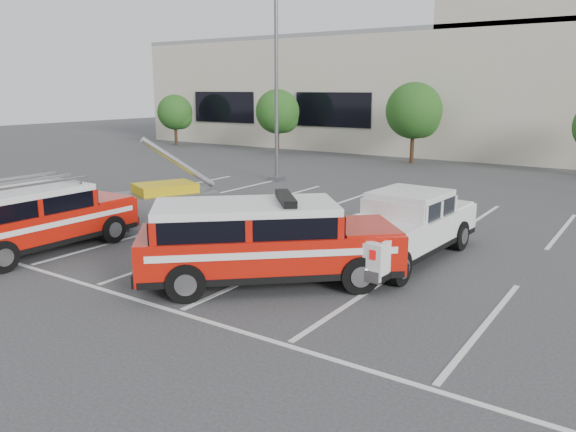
# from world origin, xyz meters

# --- Properties ---
(ground) EXTENTS (120.00, 120.00, 0.00)m
(ground) POSITION_xyz_m (0.00, 0.00, 0.00)
(ground) COLOR #303032
(ground) RESTS_ON ground
(stall_markings) EXTENTS (23.00, 15.00, 0.01)m
(stall_markings) POSITION_xyz_m (0.00, 4.50, 0.01)
(stall_markings) COLOR silver
(stall_markings) RESTS_ON ground
(convention_building) EXTENTS (60.00, 16.99, 13.20)m
(convention_building) POSITION_xyz_m (0.18, 31.86, 4.72)
(convention_building) COLOR beige
(convention_building) RESTS_ON ground
(tree_far_left) EXTENTS (2.77, 2.77, 3.99)m
(tree_far_left) POSITION_xyz_m (-24.91, 22.05, 2.50)
(tree_far_left) COLOR #3F2B19
(tree_far_left) RESTS_ON ground
(tree_left) EXTENTS (3.07, 3.07, 4.42)m
(tree_left) POSITION_xyz_m (-14.91, 22.05, 2.77)
(tree_left) COLOR #3F2B19
(tree_left) RESTS_ON ground
(tree_mid_left) EXTENTS (3.37, 3.37, 4.85)m
(tree_mid_left) POSITION_xyz_m (-4.91, 22.05, 3.04)
(tree_mid_left) COLOR #3F2B19
(tree_mid_left) RESTS_ON ground
(light_pole_left) EXTENTS (0.90, 0.60, 10.24)m
(light_pole_left) POSITION_xyz_m (-8.00, 12.00, 5.19)
(light_pole_left) COLOR #59595E
(light_pole_left) RESTS_ON ground
(fire_chief_suv) EXTENTS (5.86, 5.59, 2.09)m
(fire_chief_suv) POSITION_xyz_m (0.41, -0.38, 0.86)
(fire_chief_suv) COLOR #AC1208
(fire_chief_suv) RESTS_ON ground
(white_pickup) EXTENTS (2.36, 5.91, 1.78)m
(white_pickup) POSITION_xyz_m (2.29, 3.18, 0.71)
(white_pickup) COLOR silver
(white_pickup) RESTS_ON ground
(ladder_suv) EXTENTS (2.06, 5.24, 2.06)m
(ladder_suv) POSITION_xyz_m (-6.36, -1.88, 0.82)
(ladder_suv) COLOR #AC1208
(ladder_suv) RESTS_ON ground
(utility_rig) EXTENTS (3.90, 3.72, 2.91)m
(utility_rig) POSITION_xyz_m (-6.35, 2.84, 0.58)
(utility_rig) COLOR #59595E
(utility_rig) RESTS_ON ground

